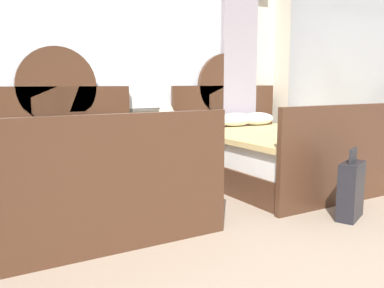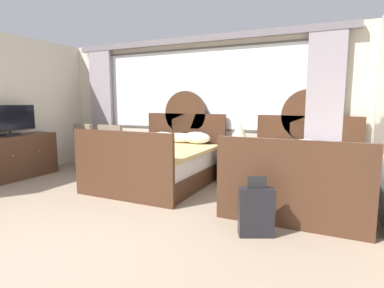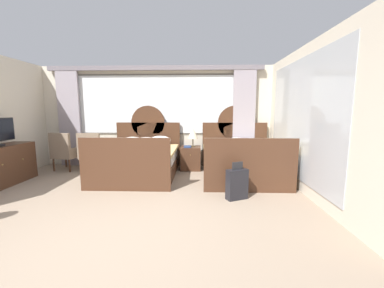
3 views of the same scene
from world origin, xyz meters
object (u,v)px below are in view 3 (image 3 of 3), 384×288
bed_near_window (140,160)px  armchair_by_window_centre (64,151)px  nightstand_between_beds (191,158)px  table_lamp_on_nightstand (193,133)px  bed_near_mirror (240,161)px  suitcase_on_floor (237,184)px  book_on_nightstand (188,147)px  armchair_by_window_left (91,151)px

bed_near_window → armchair_by_window_centre: (-2.03, 0.41, 0.13)m
nightstand_between_beds → table_lamp_on_nightstand: (0.06, 0.03, 0.65)m
bed_near_mirror → table_lamp_on_nightstand: 1.42m
nightstand_between_beds → suitcase_on_floor: suitcase_on_floor is taller
book_on_nightstand → bed_near_mirror: bearing=-23.1°
bed_near_window → table_lamp_on_nightstand: bed_near_window is taller
nightstand_between_beds → armchair_by_window_centre: bearing=-176.1°
bed_near_window → suitcase_on_floor: (2.04, -1.44, -0.10)m
armchair_by_window_centre → suitcase_on_floor: bearing=-24.5°
suitcase_on_floor → table_lamp_on_nightstand: bearing=111.3°
suitcase_on_floor → bed_near_mirror: bearing=78.5°
bed_near_mirror → armchair_by_window_left: bearing=173.6°
armchair_by_window_left → suitcase_on_floor: bearing=-28.7°
book_on_nightstand → suitcase_on_floor: 2.21m
armchair_by_window_left → suitcase_on_floor: (3.38, -1.85, -0.23)m
table_lamp_on_nightstand → suitcase_on_floor: table_lamp_on_nightstand is taller
armchair_by_window_centre → bed_near_mirror: bearing=-5.4°
table_lamp_on_nightstand → book_on_nightstand: bearing=-134.8°
nightstand_between_beds → book_on_nightstand: size_ratio=2.29×
table_lamp_on_nightstand → armchair_by_window_left: bearing=-174.4°
bed_near_mirror → armchair_by_window_centre: (-4.36, 0.41, 0.13)m
bed_near_window → suitcase_on_floor: bearing=-35.3°
bed_near_window → suitcase_on_floor: 2.50m
armchair_by_window_left → suitcase_on_floor: armchair_by_window_left is taller
bed_near_mirror → armchair_by_window_left: bed_near_mirror is taller
nightstand_between_beds → book_on_nightstand: (-0.08, -0.10, 0.31)m
bed_near_mirror → bed_near_window: bearing=179.8°
nightstand_between_beds → table_lamp_on_nightstand: table_lamp_on_nightstand is taller
armchair_by_window_centre → suitcase_on_floor: 4.48m
bed_near_window → armchair_by_window_left: size_ratio=2.20×
bed_near_window → armchair_by_window_left: 1.40m
nightstand_between_beds → armchair_by_window_centre: armchair_by_window_centre is taller
table_lamp_on_nightstand → book_on_nightstand: (-0.13, -0.13, -0.33)m
bed_near_mirror → nightstand_between_beds: bed_near_mirror is taller
book_on_nightstand → armchair_by_window_left: armchair_by_window_left is taller
armchair_by_window_left → suitcase_on_floor: size_ratio=1.48×
armchair_by_window_left → armchair_by_window_centre: size_ratio=1.00×
armchair_by_window_left → table_lamp_on_nightstand: bearing=5.6°
armchair_by_window_left → armchair_by_window_centre: 0.69m
nightstand_between_beds → book_on_nightstand: 0.34m
nightstand_between_beds → armchair_by_window_left: (-2.50, -0.22, 0.20)m
bed_near_window → bed_near_mirror: (2.33, -0.01, -0.00)m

